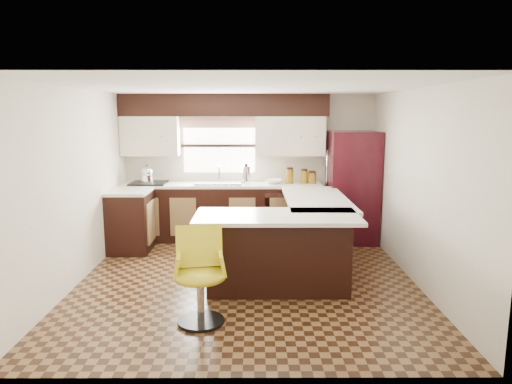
{
  "coord_description": "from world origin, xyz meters",
  "views": [
    {
      "loc": [
        0.1,
        -5.55,
        2.1
      ],
      "look_at": [
        0.12,
        0.45,
        1.05
      ],
      "focal_mm": 32.0,
      "sensor_mm": 36.0,
      "label": 1
    }
  ],
  "objects_px": {
    "refrigerator": "(352,187)",
    "bar_chair": "(200,277)",
    "peninsula_long": "(312,232)",
    "peninsula_return": "(278,254)"
  },
  "relations": [
    {
      "from": "peninsula_long",
      "to": "bar_chair",
      "type": "height_order",
      "value": "bar_chair"
    },
    {
      "from": "peninsula_long",
      "to": "bar_chair",
      "type": "xyz_separation_m",
      "value": [
        -1.35,
        -1.84,
        0.03
      ]
    },
    {
      "from": "peninsula_long",
      "to": "peninsula_return",
      "type": "xyz_separation_m",
      "value": [
        -0.53,
        -0.97,
        0.0
      ]
    },
    {
      "from": "peninsula_return",
      "to": "bar_chair",
      "type": "relative_size",
      "value": 1.71
    },
    {
      "from": "peninsula_long",
      "to": "refrigerator",
      "type": "relative_size",
      "value": 1.08
    },
    {
      "from": "bar_chair",
      "to": "peninsula_long",
      "type": "bearing_deg",
      "value": 45.91
    },
    {
      "from": "peninsula_long",
      "to": "refrigerator",
      "type": "xyz_separation_m",
      "value": [
        0.79,
        1.16,
        0.45
      ]
    },
    {
      "from": "bar_chair",
      "to": "peninsula_return",
      "type": "bearing_deg",
      "value": 38.66
    },
    {
      "from": "peninsula_long",
      "to": "bar_chair",
      "type": "relative_size",
      "value": 2.02
    },
    {
      "from": "refrigerator",
      "to": "bar_chair",
      "type": "xyz_separation_m",
      "value": [
        -2.14,
        -3.0,
        -0.42
      ]
    }
  ]
}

